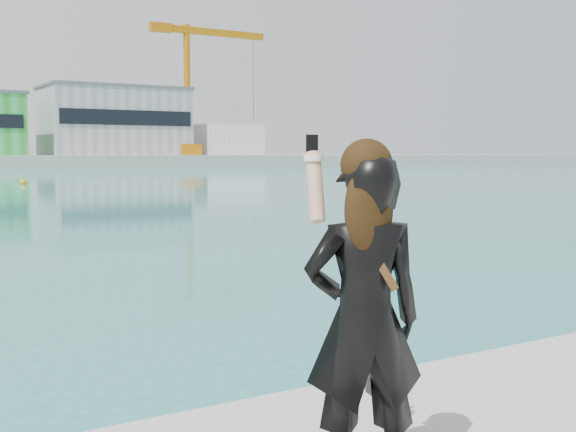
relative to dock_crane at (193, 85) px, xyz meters
The scene contains 6 objects.
warehouse_grey_right 16.01m from the dock_crane, 155.64° to the left, with size 25.50×15.35×12.50m.
ancillary_shed 13.95m from the dock_crane, 24.45° to the left, with size 12.00×10.00×6.00m, color silver.
dock_crane is the anchor object (origin of this frame).
flagpole_right 32.27m from the dock_crane, behind, with size 1.28×0.16×8.00m.
buoy_near 81.55m from the dock_crane, 123.52° to the right, with size 0.50×0.50×0.50m, color #E2AC0B.
woman 134.37m from the dock_crane, 113.74° to the right, with size 0.69×0.58×1.71m.
Camera 1 is at (-2.72, -3.10, 2.42)m, focal length 45.00 mm.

